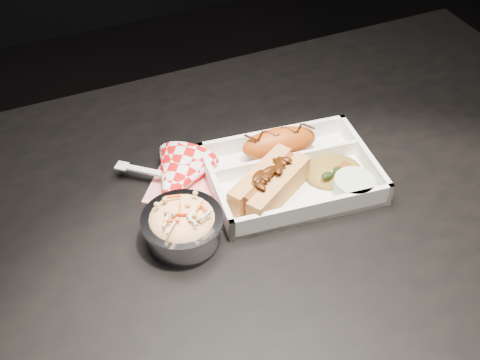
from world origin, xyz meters
name	(u,v)px	position (x,y,z in m)	size (l,w,h in m)	color
dining_table	(283,240)	(0.00, 0.00, 0.66)	(1.20, 0.80, 0.75)	black
food_tray	(291,176)	(0.03, 0.04, 0.76)	(0.27, 0.21, 0.04)	white
fried_pastry	(279,143)	(0.03, 0.09, 0.78)	(0.12, 0.05, 0.05)	#AA4611
hotdog	(270,183)	(-0.02, 0.01, 0.78)	(0.15, 0.12, 0.06)	#CC8945
fried_rice_mound	(334,166)	(0.09, 0.02, 0.77)	(0.09, 0.08, 0.03)	olive
cupcake_liner	(354,187)	(0.09, -0.03, 0.77)	(0.06, 0.06, 0.03)	beige
foil_coleslaw_cup	(182,224)	(-0.17, -0.01, 0.78)	(0.11, 0.11, 0.07)	silver
napkin_fork	(177,179)	(-0.14, 0.09, 0.77)	(0.16, 0.15, 0.10)	red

